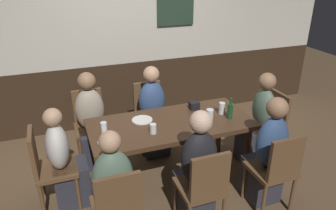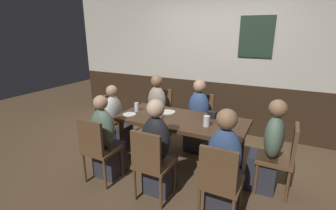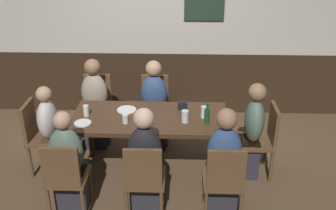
{
  "view_description": "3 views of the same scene",
  "coord_description": "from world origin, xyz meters",
  "px_view_note": "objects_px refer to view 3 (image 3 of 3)",
  "views": [
    {
      "loc": [
        -1.09,
        -2.86,
        2.33
      ],
      "look_at": [
        -0.03,
        0.01,
        0.94
      ],
      "focal_mm": 34.23,
      "sensor_mm": 36.0,
      "label": 1
    },
    {
      "loc": [
        1.26,
        -2.88,
        1.89
      ],
      "look_at": [
        -0.25,
        0.09,
        0.88
      ],
      "focal_mm": 26.1,
      "sensor_mm": 36.0,
      "label": 2
    },
    {
      "loc": [
        0.34,
        -3.99,
        2.82
      ],
      "look_at": [
        0.2,
        0.07,
        0.85
      ],
      "focal_mm": 42.5,
      "sensor_mm": 36.0,
      "label": 3
    }
  ],
  "objects_px": {
    "chair_left_far": "(97,104)",
    "chair_mid_far": "(155,105)",
    "person_right_near": "(223,168)",
    "person_mid_far": "(154,110)",
    "tumbler_short": "(125,119)",
    "highball_clear": "(204,112)",
    "chair_left_near": "(65,176)",
    "beer_bottle_green": "(207,115)",
    "plate_white_small": "(83,123)",
    "chair_right_near": "(224,179)",
    "chair_mid_near": "(144,177)",
    "dining_table": "(150,123)",
    "person_left_near": "(70,168)",
    "tumbler_water": "(86,112)",
    "chair_head_east": "(263,137)",
    "person_mid_near": "(146,167)",
    "person_head_east": "(249,137)",
    "plate_white_large": "(127,110)",
    "beer_glass_half": "(185,117)",
    "chair_head_west": "(40,133)",
    "person_head_west": "(54,137)",
    "person_left_far": "(95,109)",
    "condiment_caddy": "(182,105)"
  },
  "relations": [
    {
      "from": "chair_left_near",
      "to": "beer_bottle_green",
      "type": "xyz_separation_m",
      "value": [
        1.41,
        0.68,
        0.34
      ]
    },
    {
      "from": "person_head_east",
      "to": "plate_white_large",
      "type": "bearing_deg",
      "value": 174.12
    },
    {
      "from": "tumbler_short",
      "to": "beer_glass_half",
      "type": "height_order",
      "value": "beer_glass_half"
    },
    {
      "from": "chair_head_east",
      "to": "chair_mid_near",
      "type": "xyz_separation_m",
      "value": [
        -1.3,
        -0.82,
        0.0
      ]
    },
    {
      "from": "chair_left_near",
      "to": "chair_head_east",
      "type": "bearing_deg",
      "value": 21.5
    },
    {
      "from": "chair_left_far",
      "to": "chair_mid_far",
      "type": "xyz_separation_m",
      "value": [
        0.78,
        0.0,
        0.0
      ]
    },
    {
      "from": "tumbler_short",
      "to": "highball_clear",
      "type": "relative_size",
      "value": 0.75
    },
    {
      "from": "person_head_east",
      "to": "highball_clear",
      "type": "bearing_deg",
      "value": 179.49
    },
    {
      "from": "tumbler_short",
      "to": "beer_bottle_green",
      "type": "distance_m",
      "value": 0.89
    },
    {
      "from": "dining_table",
      "to": "person_right_near",
      "type": "distance_m",
      "value": 1.03
    },
    {
      "from": "beer_bottle_green",
      "to": "condiment_caddy",
      "type": "distance_m",
      "value": 0.44
    },
    {
      "from": "chair_right_near",
      "to": "chair_left_far",
      "type": "height_order",
      "value": "same"
    },
    {
      "from": "person_left_near",
      "to": "plate_white_small",
      "type": "relative_size",
      "value": 6.1
    },
    {
      "from": "tumbler_short",
      "to": "beer_glass_half",
      "type": "distance_m",
      "value": 0.65
    },
    {
      "from": "person_left_near",
      "to": "beer_bottle_green",
      "type": "xyz_separation_m",
      "value": [
        1.41,
        0.52,
        0.36
      ]
    },
    {
      "from": "dining_table",
      "to": "beer_bottle_green",
      "type": "xyz_separation_m",
      "value": [
        0.63,
        -0.13,
        0.18
      ]
    },
    {
      "from": "tumbler_short",
      "to": "person_mid_near",
      "type": "bearing_deg",
      "value": -62.53
    },
    {
      "from": "chair_left_far",
      "to": "person_left_near",
      "type": "height_order",
      "value": "person_left_near"
    },
    {
      "from": "person_left_near",
      "to": "tumbler_water",
      "type": "bearing_deg",
      "value": 85.14
    },
    {
      "from": "chair_left_near",
      "to": "person_mid_far",
      "type": "bearing_deg",
      "value": 62.2
    },
    {
      "from": "dining_table",
      "to": "person_head_west",
      "type": "xyz_separation_m",
      "value": [
        -1.13,
        0.0,
        -0.2
      ]
    },
    {
      "from": "chair_right_near",
      "to": "tumbler_short",
      "type": "height_order",
      "value": "chair_right_near"
    },
    {
      "from": "chair_mid_far",
      "to": "condiment_caddy",
      "type": "bearing_deg",
      "value": -58.57
    },
    {
      "from": "dining_table",
      "to": "person_mid_near",
      "type": "relative_size",
      "value": 1.49
    },
    {
      "from": "chair_left_far",
      "to": "person_left_far",
      "type": "height_order",
      "value": "person_left_far"
    },
    {
      "from": "chair_left_near",
      "to": "plate_white_small",
      "type": "height_order",
      "value": "chair_left_near"
    },
    {
      "from": "chair_mid_far",
      "to": "dining_table",
      "type": "bearing_deg",
      "value": -90.0
    },
    {
      "from": "person_left_near",
      "to": "tumbler_short",
      "type": "distance_m",
      "value": 0.78
    },
    {
      "from": "dining_table",
      "to": "person_left_near",
      "type": "relative_size",
      "value": 1.55
    },
    {
      "from": "chair_head_west",
      "to": "person_head_west",
      "type": "xyz_separation_m",
      "value": [
        0.16,
        0.0,
        -0.04
      ]
    },
    {
      "from": "chair_mid_near",
      "to": "plate_white_small",
      "type": "bearing_deg",
      "value": 139.15
    },
    {
      "from": "plate_white_small",
      "to": "chair_mid_far",
      "type": "bearing_deg",
      "value": 54.31
    },
    {
      "from": "beer_bottle_green",
      "to": "plate_white_large",
      "type": "height_order",
      "value": "beer_bottle_green"
    },
    {
      "from": "chair_head_west",
      "to": "chair_right_near",
      "type": "relative_size",
      "value": 1.0
    },
    {
      "from": "chair_right_near",
      "to": "person_left_near",
      "type": "relative_size",
      "value": 0.77
    },
    {
      "from": "chair_left_near",
      "to": "plate_white_large",
      "type": "xyz_separation_m",
      "value": [
        0.49,
        0.96,
        0.25
      ]
    },
    {
      "from": "person_right_near",
      "to": "person_mid_far",
      "type": "height_order",
      "value": "person_right_near"
    },
    {
      "from": "person_head_west",
      "to": "tumbler_water",
      "type": "height_order",
      "value": "person_head_west"
    },
    {
      "from": "beer_bottle_green",
      "to": "chair_left_far",
      "type": "bearing_deg",
      "value": 146.04
    },
    {
      "from": "chair_head_east",
      "to": "person_mid_near",
      "type": "relative_size",
      "value": 0.74
    },
    {
      "from": "tumbler_water",
      "to": "chair_right_near",
      "type": "bearing_deg",
      "value": -28.3
    },
    {
      "from": "chair_left_far",
      "to": "plate_white_large",
      "type": "height_order",
      "value": "chair_left_far"
    },
    {
      "from": "chair_mid_far",
      "to": "chair_left_near",
      "type": "bearing_deg",
      "value": -115.42
    },
    {
      "from": "highball_clear",
      "to": "chair_mid_near",
      "type": "bearing_deg",
      "value": -126.54
    },
    {
      "from": "chair_right_near",
      "to": "chair_mid_near",
      "type": "height_order",
      "value": "same"
    },
    {
      "from": "chair_left_far",
      "to": "person_right_near",
      "type": "bearing_deg",
      "value": -43.5
    },
    {
      "from": "person_head_east",
      "to": "beer_glass_half",
      "type": "height_order",
      "value": "person_head_east"
    },
    {
      "from": "tumbler_short",
      "to": "highball_clear",
      "type": "bearing_deg",
      "value": 10.9
    },
    {
      "from": "person_mid_far",
      "to": "person_mid_near",
      "type": "bearing_deg",
      "value": -90.0
    },
    {
      "from": "dining_table",
      "to": "person_mid_near",
      "type": "xyz_separation_m",
      "value": [
        0.0,
        -0.66,
        -0.15
      ]
    }
  ]
}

